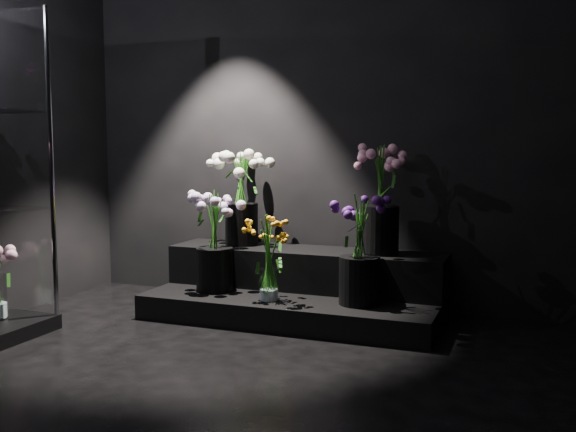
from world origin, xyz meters
The scene contains 8 objects.
floor centered at (0.00, 0.00, 0.00)m, with size 4.00×4.00×0.00m, color black.
wall_back centered at (0.00, 2.00, 1.40)m, with size 4.00×4.00×0.00m, color black.
display_riser centered at (-0.15, 1.61, 0.18)m, with size 1.95×0.87×0.43m.
bouquet_orange_bells centered at (-0.24, 1.28, 0.44)m, with size 0.32×0.32×0.55m.
bouquet_lilac centered at (-0.70, 1.41, 0.55)m, with size 0.48×0.48×0.68m.
bouquet_purple centered at (0.33, 1.39, 0.54)m, with size 0.36×0.36×0.69m.
bouquet_cream_roses centered at (-0.66, 1.76, 0.83)m, with size 0.44×0.44×0.67m.
bouquet_pink_roses centered at (0.38, 1.73, 0.83)m, with size 0.43×0.43×0.72m.
Camera 1 is at (1.34, -2.46, 1.14)m, focal length 40.00 mm.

